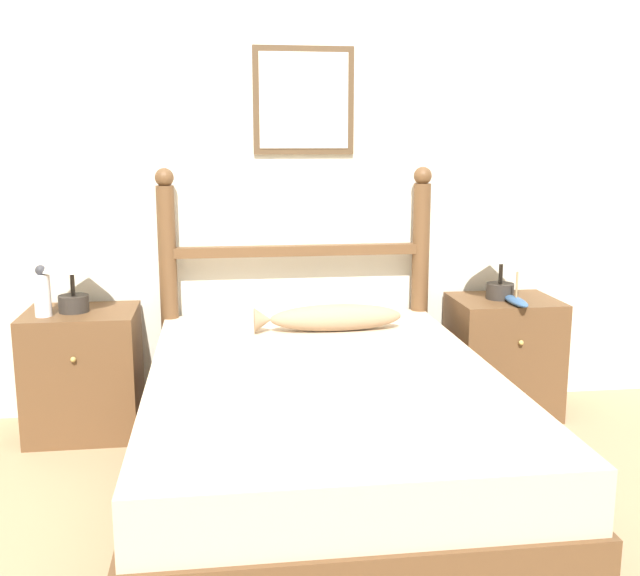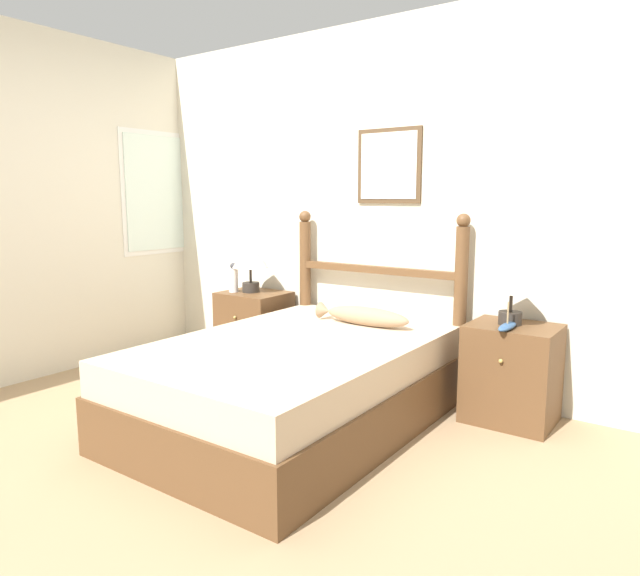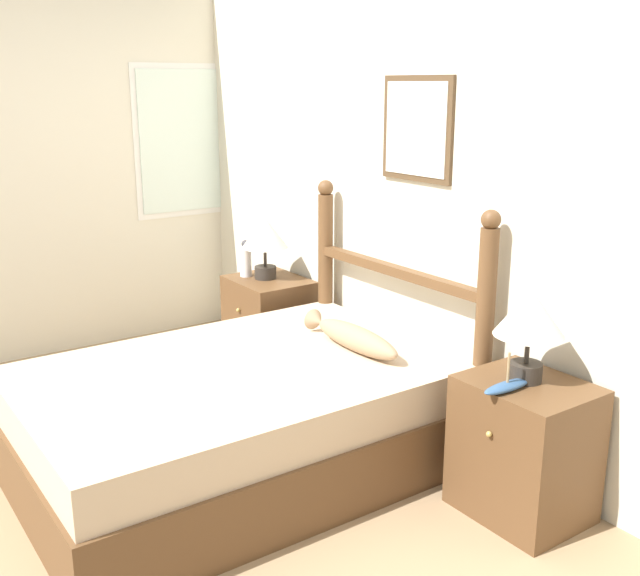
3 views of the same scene
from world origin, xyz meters
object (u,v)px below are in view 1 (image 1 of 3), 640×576
object	(u,v)px
table_lamp_left	(70,253)
bottle	(42,293)
table_lamp_right	(502,244)
nightstand_left	(84,373)
model_boat	(516,301)
fish_pillow	(330,318)
bed	(323,435)
nightstand_right	(502,356)

from	to	relation	value
table_lamp_left	bottle	size ratio (longest dim) A/B	1.68
table_lamp_right	nightstand_left	bearing A→B (deg)	-179.84
model_boat	fish_pillow	world-z (taller)	model_boat
nightstand_left	table_lamp_right	size ratio (longest dim) A/B	1.51
bed	nightstand_left	world-z (taller)	nightstand_left
nightstand_right	bottle	world-z (taller)	bottle
bed	fish_pillow	bearing A→B (deg)	79.27
table_lamp_right	model_boat	distance (m)	0.29
nightstand_left	fish_pillow	size ratio (longest dim) A/B	0.88
bed	bottle	size ratio (longest dim) A/B	8.47
table_lamp_left	model_boat	size ratio (longest dim) A/B	1.56
table_lamp_right	fish_pillow	distance (m)	0.96
model_boat	fish_pillow	size ratio (longest dim) A/B	0.37
table_lamp_right	fish_pillow	xyz separation A→B (m)	(-0.89, -0.21, -0.29)
table_lamp_left	fish_pillow	xyz separation A→B (m)	(1.16, -0.20, -0.29)
nightstand_left	table_lamp_right	world-z (taller)	table_lamp_right
bottle	model_boat	distance (m)	2.20
bed	table_lamp_right	size ratio (longest dim) A/B	5.04
nightstand_right	model_boat	world-z (taller)	model_boat
bottle	model_boat	bearing A→B (deg)	-1.40
bed	table_lamp_left	bearing A→B (deg)	143.26
bottle	fish_pillow	world-z (taller)	bottle
model_boat	bottle	bearing A→B (deg)	178.60
table_lamp_left	fish_pillow	distance (m)	1.21
bottle	model_boat	world-z (taller)	bottle
bed	nightstand_left	bearing A→B (deg)	142.36
table_lamp_right	model_boat	bearing A→B (deg)	-78.78
table_lamp_left	nightstand_left	bearing A→B (deg)	18.89
nightstand_right	table_lamp_right	world-z (taller)	table_lamp_right
nightstand_left	model_boat	distance (m)	2.08
bottle	bed	bearing A→B (deg)	-31.31
bed	nightstand_right	distance (m)	1.30
bed	model_boat	world-z (taller)	model_boat
nightstand_left	model_boat	bearing A→B (deg)	-3.75
bed	bottle	distance (m)	1.44
table_lamp_left	bottle	distance (m)	0.22
bed	table_lamp_left	xyz separation A→B (m)	(-1.05, 0.78, 0.61)
table_lamp_left	model_boat	xyz separation A→B (m)	(2.07, -0.13, -0.25)
bed	model_boat	distance (m)	1.27
nightstand_left	nightstand_right	distance (m)	2.05
nightstand_right	table_lamp_left	bearing A→B (deg)	-179.78
bed	nightstand_right	bearing A→B (deg)	37.64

